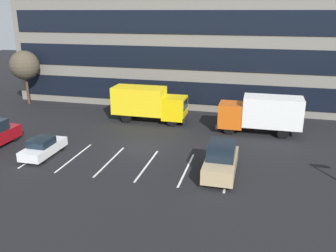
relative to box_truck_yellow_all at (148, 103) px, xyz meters
name	(u,v)px	position (x,y,z in m)	size (l,w,h in m)	color
ground_plane	(142,147)	(1.57, -6.66, -1.88)	(120.00, 120.00, 0.00)	black
office_building	(188,22)	(1.57, 11.29, 7.12)	(38.17, 13.15, 18.00)	slate
lot_markings	(128,163)	(1.57, -9.91, -1.88)	(14.14, 5.40, 0.01)	silver
box_truck_yellow_all	(148,103)	(0.00, 0.00, 0.00)	(7.20, 2.39, 3.34)	yellow
box_truck_orange	(261,113)	(10.54, -0.96, -0.02)	(7.14, 2.36, 3.31)	#D85914
suv_tan	(221,160)	(8.10, -10.11, -0.87)	(1.96, 4.61, 2.09)	tan
sedan_white	(43,147)	(-4.97, -10.17, -1.20)	(1.67, 4.00, 1.43)	white
bare_tree	(25,65)	(-15.43, 3.13, 2.55)	(3.24, 3.24, 6.07)	#473323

